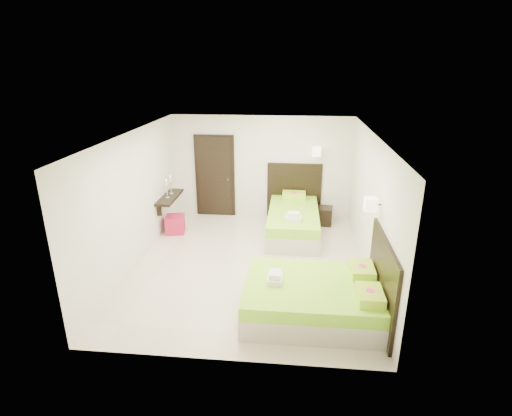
# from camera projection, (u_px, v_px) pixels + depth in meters

# --- Properties ---
(floor) EXTENTS (5.50, 5.50, 0.00)m
(floor) POSITION_uv_depth(u_px,v_px,m) (250.00, 264.00, 7.99)
(floor) COLOR beige
(floor) RESTS_ON ground
(bed_single) EXTENTS (1.38, 2.30, 1.90)m
(bed_single) POSITION_uv_depth(u_px,v_px,m) (293.00, 219.00, 9.37)
(bed_single) COLOR #BFB6A3
(bed_single) RESTS_ON ground
(bed_double) EXTENTS (2.15, 1.83, 1.77)m
(bed_double) POSITION_uv_depth(u_px,v_px,m) (317.00, 297.00, 6.31)
(bed_double) COLOR #BFB6A3
(bed_double) RESTS_ON ground
(nightstand) EXTENTS (0.54, 0.49, 0.43)m
(nightstand) POSITION_uv_depth(u_px,v_px,m) (322.00, 216.00, 9.95)
(nightstand) COLOR black
(nightstand) RESTS_ON ground
(ottoman) EXTENTS (0.48, 0.48, 0.42)m
(ottoman) POSITION_uv_depth(u_px,v_px,m) (175.00, 224.00, 9.43)
(ottoman) COLOR #A11539
(ottoman) RESTS_ON ground
(door) EXTENTS (1.02, 0.15, 2.14)m
(door) POSITION_uv_depth(u_px,v_px,m) (215.00, 176.00, 10.26)
(door) COLOR black
(door) RESTS_ON ground
(console_shelf) EXTENTS (0.35, 1.20, 0.78)m
(console_shelf) POSITION_uv_depth(u_px,v_px,m) (169.00, 197.00, 9.40)
(console_shelf) COLOR black
(console_shelf) RESTS_ON ground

